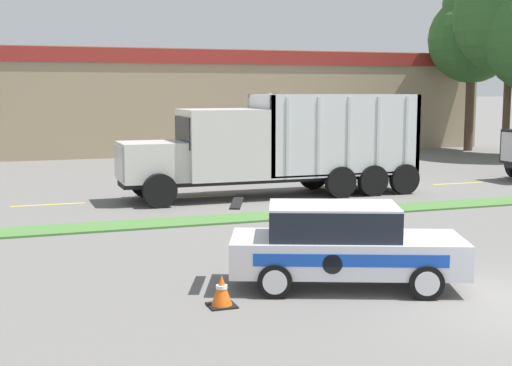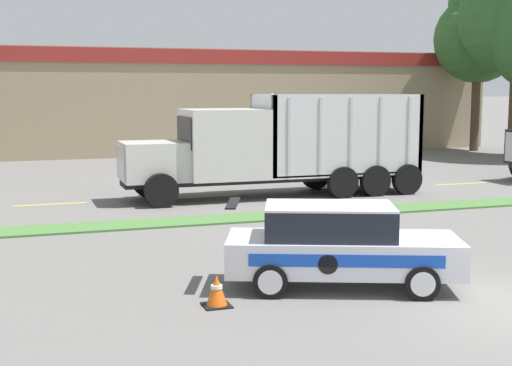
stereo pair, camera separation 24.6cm
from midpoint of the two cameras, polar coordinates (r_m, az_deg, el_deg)
The scene contains 10 objects.
grass_verge at distance 21.92m, azimuth 4.06°, elevation -2.52°, with size 120.00×1.36×0.06m, color #477538.
centre_line_3 at distance 24.89m, azimuth -15.85°, elevation -1.64°, with size 2.40×0.14×0.01m, color yellow.
centre_line_4 at distance 25.72m, azimuth -3.75°, elevation -1.08°, with size 2.40×0.14×0.01m, color yellow.
centre_line_5 at distance 27.60m, azimuth 7.14°, elevation -0.53°, with size 2.40×0.14×0.01m, color yellow.
centre_line_6 at distance 30.33m, azimuth 16.36°, elevation -0.06°, with size 2.40×0.14×0.01m, color yellow.
dump_truck_lead at distance 25.34m, azimuth 0.05°, elevation 2.59°, with size 10.87×2.70×3.71m.
rally_car at distance 13.99m, azimuth 7.14°, elevation -4.93°, with size 4.80×3.22×1.66m.
traffic_cone at distance 12.84m, azimuth -2.61°, elevation -8.62°, with size 0.49×0.49×0.57m.
store_building_backdrop at distance 47.40m, azimuth -5.41°, elevation 6.57°, with size 37.33×12.10×6.15m.
tree_behind_centre at distance 46.81m, azimuth 17.52°, elevation 11.56°, with size 5.38×5.38×10.94m.
Camera 2 is at (-8.28, -9.82, 3.85)m, focal length 50.00 mm.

